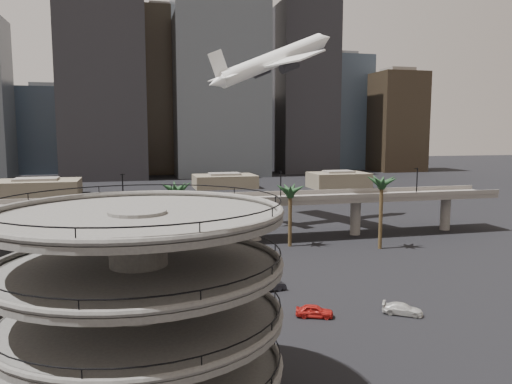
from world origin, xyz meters
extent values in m
plane|color=black|center=(0.00, 0.00, 0.00)|extent=(700.00, 700.00, 0.00)
cylinder|color=#53504D|center=(-13.00, -4.00, 8.00)|extent=(4.40, 4.40, 16.50)
cylinder|color=#53504D|center=(-13.00, -4.00, 3.77)|extent=(22.00, 22.00, 0.45)
torus|color=#53504D|center=(-13.00, -4.00, 4.25)|extent=(22.20, 22.20, 0.50)
torus|color=black|center=(-13.00, -4.00, 5.05)|extent=(21.80, 21.80, 0.10)
cylinder|color=#53504D|center=(-13.00, -4.00, 7.78)|extent=(22.00, 22.00, 0.45)
torus|color=#53504D|center=(-13.00, -4.00, 8.25)|extent=(22.20, 22.20, 0.50)
torus|color=black|center=(-13.00, -4.00, 9.05)|extent=(21.80, 21.80, 0.10)
cylinder|color=#53504D|center=(-13.00, -4.00, 11.78)|extent=(22.00, 22.00, 0.45)
torus|color=#53504D|center=(-13.00, -4.00, 12.25)|extent=(22.20, 22.20, 0.50)
torus|color=black|center=(-13.00, -4.00, 13.05)|extent=(21.80, 21.80, 0.10)
cylinder|color=#53504D|center=(-13.00, -4.00, 15.78)|extent=(22.00, 22.00, 0.45)
torus|color=#53504D|center=(-13.00, -4.00, 16.25)|extent=(22.20, 22.20, 0.50)
torus|color=black|center=(-13.00, -4.00, 17.05)|extent=(21.80, 21.80, 0.10)
cube|color=slate|center=(0.00, 55.00, 8.00)|extent=(130.00, 9.00, 0.90)
cube|color=slate|center=(0.00, 50.50, 8.90)|extent=(130.00, 0.30, 1.00)
cube|color=slate|center=(0.00, 59.50, 8.90)|extent=(130.00, 0.30, 1.00)
cylinder|color=slate|center=(-33.00, 55.00, 3.80)|extent=(2.20, 2.20, 8.00)
cylinder|color=slate|center=(-11.00, 55.00, 3.80)|extent=(2.20, 2.20, 8.00)
cylinder|color=slate|center=(11.00, 55.00, 3.80)|extent=(2.20, 2.20, 8.00)
cylinder|color=slate|center=(33.00, 55.00, 3.80)|extent=(2.20, 2.20, 8.00)
cylinder|color=slate|center=(55.00, 55.00, 3.80)|extent=(2.20, 2.20, 8.00)
cylinder|color=black|center=(-15.00, 51.00, 11.50)|extent=(0.24, 0.24, 6.00)
cylinder|color=black|center=(15.00, 51.00, 11.50)|extent=(0.24, 0.24, 6.00)
cylinder|color=black|center=(45.00, 51.00, 11.50)|extent=(0.24, 0.24, 6.00)
cylinder|color=#4D3C21|center=(-6.00, 44.00, 6.08)|extent=(0.70, 0.70, 12.15)
ellipsoid|color=#1B3D1F|center=(-6.00, 44.00, 12.55)|extent=(4.40, 4.40, 2.00)
cylinder|color=#4D3C21|center=(16.00, 48.00, 5.40)|extent=(0.70, 0.70, 10.80)
ellipsoid|color=#1B3D1F|center=(16.00, 48.00, 11.20)|extent=(4.40, 4.40, 2.00)
cylinder|color=#4D3C21|center=(32.00, 42.00, 6.30)|extent=(0.70, 0.70, 12.60)
ellipsoid|color=#1B3D1F|center=(32.00, 42.00, 13.00)|extent=(4.40, 4.40, 2.00)
cube|color=#665B4B|center=(-45.00, 140.00, 2.75)|extent=(28.00, 18.00, 5.50)
cube|color=slate|center=(-45.00, 140.00, 5.90)|extent=(14.00, 9.00, 0.80)
cube|color=#665B4B|center=(22.00, 150.00, 2.50)|extent=(24.00, 16.00, 5.00)
cube|color=slate|center=(22.00, 150.00, 5.40)|extent=(12.00, 8.00, 0.80)
cube|color=#665B4B|center=(65.00, 138.00, 3.00)|extent=(22.00, 15.00, 6.00)
cube|color=slate|center=(65.00, 138.00, 6.40)|extent=(11.00, 7.50, 0.80)
cube|color=#3A495A|center=(-55.00, 245.00, 22.30)|extent=(30.00, 30.00, 44.60)
cube|color=slate|center=(-55.00, 245.00, 45.80)|extent=(16.50, 16.50, 2.40)
cube|color=black|center=(-25.00, 200.00, 51.11)|extent=(38.00, 30.00, 102.22)
cube|color=black|center=(5.00, 225.00, 41.82)|extent=(28.00, 26.00, 83.63)
cube|color=slate|center=(5.00, 225.00, 84.83)|extent=(15.40, 14.30, 2.40)
cube|color=#4B5158|center=(30.00, 205.00, 55.76)|extent=(45.00, 32.00, 111.51)
cube|color=gray|center=(55.00, 240.00, 19.51)|extent=(24.00, 24.00, 39.03)
cube|color=slate|center=(55.00, 240.00, 40.23)|extent=(13.20, 13.20, 2.40)
cube|color=black|center=(78.00, 215.00, 44.14)|extent=(30.00, 28.00, 88.28)
cube|color=slate|center=(78.00, 215.00, 89.48)|extent=(16.50, 15.40, 2.40)
cube|color=#3A495A|center=(105.00, 235.00, 32.52)|extent=(34.00, 30.00, 65.05)
cube|color=slate|center=(105.00, 235.00, 66.25)|extent=(18.70, 16.50, 2.40)
cube|color=black|center=(130.00, 210.00, 26.95)|extent=(26.00, 26.00, 53.90)
cube|color=slate|center=(130.00, 210.00, 55.10)|extent=(14.30, 14.30, 2.40)
cube|color=gray|center=(18.00, 260.00, 17.66)|extent=(22.00, 22.00, 35.31)
cube|color=slate|center=(18.00, 260.00, 36.51)|extent=(12.10, 12.10, 2.40)
cylinder|color=white|center=(19.73, 72.84, 38.81)|extent=(28.72, 12.47, 14.50)
cone|color=white|center=(34.24, 77.50, 44.88)|extent=(5.78, 5.11, 4.91)
cone|color=white|center=(5.22, 68.18, 32.74)|extent=(5.50, 4.66, 4.52)
cube|color=white|center=(19.02, 72.61, 37.83)|extent=(15.92, 32.23, 2.89)
cube|color=white|center=(6.94, 68.73, 33.92)|extent=(5.58, 10.83, 1.19)
cube|color=white|center=(5.90, 68.40, 36.67)|extent=(5.16, 1.97, 6.66)
cylinder|color=#25252A|center=(18.23, 78.47, 36.65)|extent=(5.32, 3.52, 3.61)
cylinder|color=#25252A|center=(21.79, 67.39, 36.65)|extent=(5.32, 3.52, 3.61)
imported|color=red|center=(7.45, 11.94, 0.76)|extent=(4.83, 3.28, 1.53)
imported|color=black|center=(4.63, 22.79, 0.84)|extent=(5.29, 2.43, 1.68)
imported|color=silver|center=(18.16, 10.15, 0.69)|extent=(5.05, 4.26, 1.39)
camera|label=1|loc=(-13.31, -42.20, 22.23)|focal=35.00mm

